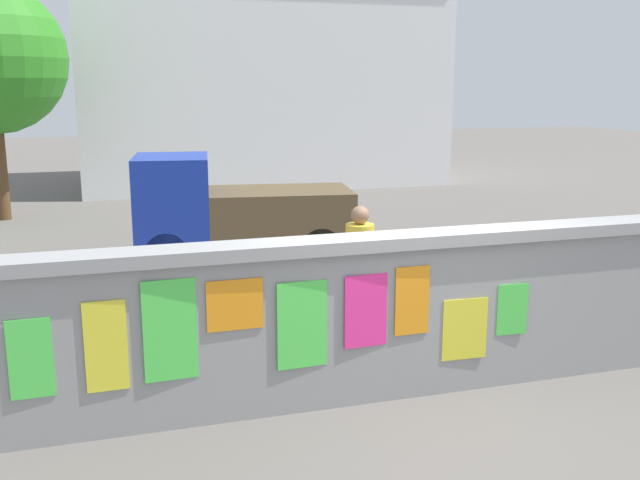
% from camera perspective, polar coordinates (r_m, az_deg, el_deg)
% --- Properties ---
extents(ground, '(60.00, 60.00, 0.00)m').
position_cam_1_polar(ground, '(14.87, -5.34, 0.39)').
color(ground, '#605B56').
extents(poster_wall, '(8.46, 0.42, 1.62)m').
position_cam_1_polar(poster_wall, '(7.25, 7.59, -5.55)').
color(poster_wall, gray).
rests_on(poster_wall, ground).
extents(auto_rickshaw_truck, '(3.78, 1.99, 1.85)m').
position_cam_1_polar(auto_rickshaw_truck, '(12.45, -6.85, 2.25)').
color(auto_rickshaw_truck, black).
rests_on(auto_rickshaw_truck, ground).
extents(motorcycle, '(1.90, 0.56, 0.87)m').
position_cam_1_polar(motorcycle, '(9.49, 12.36, -3.81)').
color(motorcycle, black).
rests_on(motorcycle, ground).
extents(bicycle_near, '(1.65, 0.62, 0.95)m').
position_cam_1_polar(bicycle_near, '(11.38, 15.74, -1.82)').
color(bicycle_near, black).
rests_on(bicycle_near, ground).
extents(person_walking, '(0.46, 0.46, 1.62)m').
position_cam_1_polar(person_walking, '(8.69, 3.11, -1.44)').
color(person_walking, '#D83F72').
rests_on(person_walking, ground).
extents(building_background, '(10.89, 6.20, 6.60)m').
position_cam_1_polar(building_background, '(23.22, -5.06, 12.87)').
color(building_background, white).
rests_on(building_background, ground).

